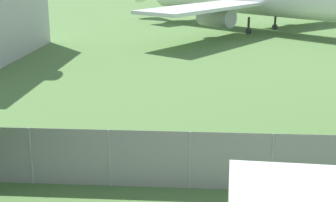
% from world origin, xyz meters
% --- Properties ---
extents(perimeter_fence, '(56.07, 0.07, 1.92)m').
position_xyz_m(perimeter_fence, '(-0.00, 10.28, 0.96)').
color(perimeter_fence, gray).
rests_on(perimeter_fence, ground).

